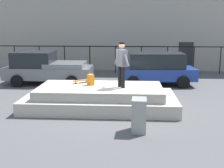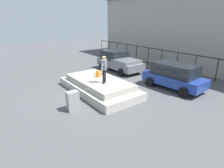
{
  "view_description": "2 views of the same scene",
  "coord_description": "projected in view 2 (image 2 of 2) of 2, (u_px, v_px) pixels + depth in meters",
  "views": [
    {
      "loc": [
        0.95,
        -10.68,
        3.25
      ],
      "look_at": [
        0.23,
        0.92,
        0.78
      ],
      "focal_mm": 45.83,
      "sensor_mm": 36.0,
      "label": 1
    },
    {
      "loc": [
        9.42,
        -5.91,
        4.51
      ],
      "look_at": [
        0.05,
        1.06,
        0.39
      ],
      "focal_mm": 29.61,
      "sensor_mm": 36.0,
      "label": 2
    }
  ],
  "objects": [
    {
      "name": "car_grey_pickup_near",
      "position": [
        119.0,
        61.0,
        16.94
      ],
      "size": [
        4.64,
        2.22,
        1.76
      ],
      "color": "slate",
      "rests_on": "ground_plane"
    },
    {
      "name": "concrete_ledge",
      "position": [
        99.0,
        86.0,
        12.05
      ],
      "size": [
        5.86,
        2.89,
        0.85
      ],
      "color": "#ADA89E",
      "rests_on": "ground_plane"
    },
    {
      "name": "skateboarder",
      "position": [
        104.0,
        67.0,
        10.88
      ],
      "size": [
        0.63,
        0.8,
        1.71
      ],
      "color": "black",
      "rests_on": "concrete_ledge"
    },
    {
      "name": "ground_plane",
      "position": [
        98.0,
        93.0,
        11.96
      ],
      "size": [
        60.0,
        60.0,
        0.0
      ],
      "primitive_type": "plane",
      "color": "#4C4C4F"
    },
    {
      "name": "utility_box",
      "position": [
        73.0,
        101.0,
        9.51
      ],
      "size": [
        0.47,
        0.62,
        1.03
      ],
      "primitive_type": "cube",
      "rotation": [
        0.0,
        0.0,
        -0.05
      ],
      "color": "gray",
      "rests_on": "ground_plane"
    },
    {
      "name": "skateboard",
      "position": [
        100.0,
        73.0,
        12.84
      ],
      "size": [
        0.73,
        0.62,
        0.12
      ],
      "color": "brown",
      "rests_on": "concrete_ledge"
    },
    {
      "name": "backpack",
      "position": [
        98.0,
        74.0,
        12.27
      ],
      "size": [
        0.32,
        0.34,
        0.43
      ],
      "primitive_type": "cube",
      "rotation": [
        0.0,
        0.0,
        5.25
      ],
      "color": "orange",
      "rests_on": "concrete_ledge"
    },
    {
      "name": "car_blue_hatchback_mid",
      "position": [
        174.0,
        76.0,
        12.44
      ],
      "size": [
        4.21,
        2.22,
        1.72
      ],
      "color": "navy",
      "rests_on": "ground_plane"
    },
    {
      "name": "fence_row",
      "position": [
        177.0,
        59.0,
        16.19
      ],
      "size": [
        24.06,
        0.06,
        1.8
      ],
      "color": "black",
      "rests_on": "ground_plane"
    },
    {
      "name": "warehouse_building",
      "position": [
        213.0,
        29.0,
        18.47
      ],
      "size": [
        24.54,
        9.22,
        7.11
      ],
      "color": "gray",
      "rests_on": "ground_plane"
    }
  ]
}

